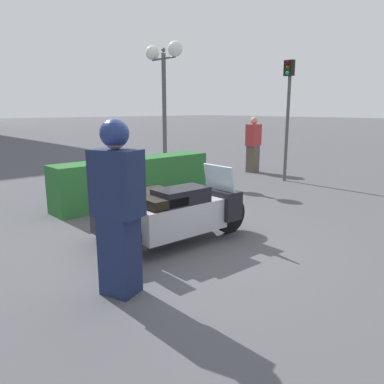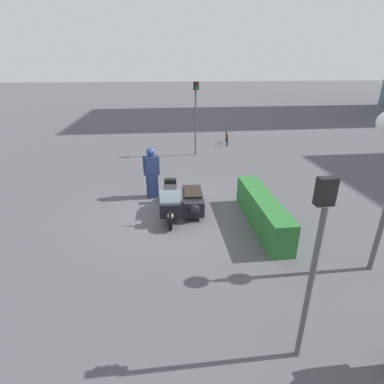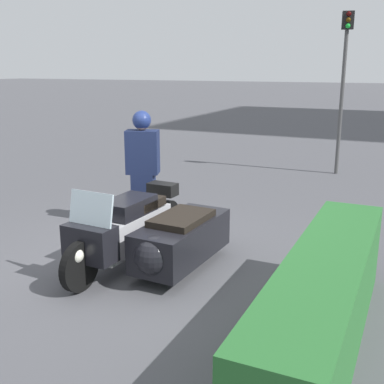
{
  "view_description": "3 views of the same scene",
  "coord_description": "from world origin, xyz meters",
  "px_view_note": "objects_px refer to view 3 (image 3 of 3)",
  "views": [
    {
      "loc": [
        -3.35,
        -4.07,
        1.99
      ],
      "look_at": [
        0.84,
        0.47,
        0.61
      ],
      "focal_mm": 35.0,
      "sensor_mm": 36.0,
      "label": 1
    },
    {
      "loc": [
        9.01,
        -0.39,
        4.61
      ],
      "look_at": [
        0.2,
        0.56,
        0.8
      ],
      "focal_mm": 28.0,
      "sensor_mm": 36.0,
      "label": 2
    },
    {
      "loc": [
        5.22,
        3.21,
        2.56
      ],
      "look_at": [
        -0.19,
        0.67,
        1.0
      ],
      "focal_mm": 45.0,
      "sensor_mm": 36.0,
      "label": 3
    }
  ],
  "objects_px": {
    "traffic_light_far": "(344,71)",
    "officer_rider": "(143,166)",
    "police_motorcycle": "(153,234)",
    "hedge_bush_curbside": "(324,305)"
  },
  "relations": [
    {
      "from": "police_motorcycle",
      "to": "hedge_bush_curbside",
      "type": "xyz_separation_m",
      "value": [
        1.03,
        2.36,
        0.02
      ]
    },
    {
      "from": "hedge_bush_curbside",
      "to": "traffic_light_far",
      "type": "distance_m",
      "value": 8.26
    },
    {
      "from": "police_motorcycle",
      "to": "officer_rider",
      "type": "bearing_deg",
      "value": -142.92
    },
    {
      "from": "traffic_light_far",
      "to": "officer_rider",
      "type": "bearing_deg",
      "value": -36.69
    },
    {
      "from": "officer_rider",
      "to": "police_motorcycle",
      "type": "bearing_deg",
      "value": -165.56
    },
    {
      "from": "hedge_bush_curbside",
      "to": "traffic_light_far",
      "type": "bearing_deg",
      "value": -172.08
    },
    {
      "from": "traffic_light_far",
      "to": "hedge_bush_curbside",
      "type": "bearing_deg",
      "value": -6.25
    },
    {
      "from": "officer_rider",
      "to": "traffic_light_far",
      "type": "height_order",
      "value": "traffic_light_far"
    },
    {
      "from": "officer_rider",
      "to": "traffic_light_far",
      "type": "bearing_deg",
      "value": -42.54
    },
    {
      "from": "police_motorcycle",
      "to": "hedge_bush_curbside",
      "type": "bearing_deg",
      "value": 69.05
    }
  ]
}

